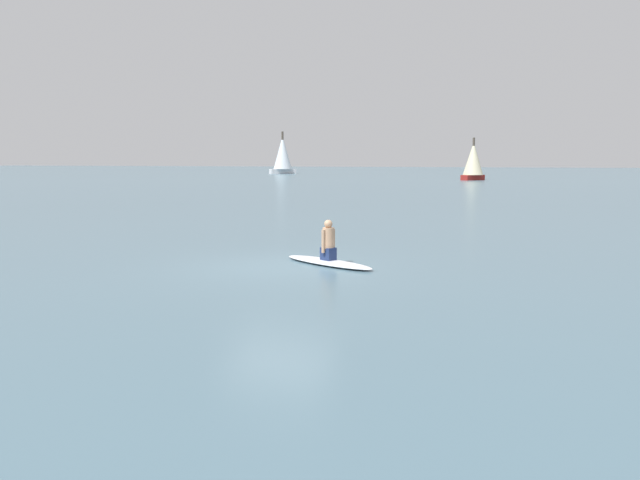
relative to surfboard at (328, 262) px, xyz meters
The scene contains 5 objects.
ground_plane 1.21m from the surfboard, 144.49° to the right, with size 400.00×400.00×0.00m, color slate.
surfboard is the anchor object (origin of this frame).
person_paddler 0.50m from the surfboard, ahead, with size 0.41×0.41×0.97m.
sailboat_near_right 98.70m from the surfboard, 112.52° to the left, with size 4.56×4.56×7.36m.
sailboat_distant 66.28m from the surfboard, 92.31° to the left, with size 3.37×3.54×5.15m.
Camera 1 is at (5.66, -13.85, 2.53)m, focal length 35.98 mm.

